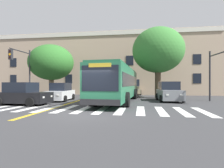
{
  "coord_description": "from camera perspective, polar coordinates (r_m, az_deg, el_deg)",
  "views": [
    {
      "loc": [
        2.74,
        -9.34,
        1.68
      ],
      "look_at": [
        0.59,
        6.08,
        1.65
      ],
      "focal_mm": 28.0,
      "sensor_mm": 36.0,
      "label": 1
    }
  ],
  "objects": [
    {
      "name": "traffic_light_far_corner",
      "position": [
        21.32,
        -27.23,
        5.63
      ],
      "size": [
        0.34,
        3.37,
        5.55
      ],
      "color": "#28282D",
      "rests_on": "ground"
    },
    {
      "name": "car_black_cross_street",
      "position": [
        15.67,
        -27.23,
        -3.1
      ],
      "size": [
        4.43,
        2.3,
        1.78
      ],
      "color": "black",
      "rests_on": "ground"
    },
    {
      "name": "traffic_light_near_corner",
      "position": [
        17.73,
        31.88,
        5.16
      ],
      "size": [
        0.5,
        4.32,
        4.82
      ],
      "color": "#28282D",
      "rests_on": "ground"
    },
    {
      "name": "car_grey_far_lane",
      "position": [
        17.79,
        18.11,
        -2.57
      ],
      "size": [
        2.22,
        4.33,
        1.88
      ],
      "color": "slate",
      "rests_on": "ground"
    },
    {
      "name": "crosswalk",
      "position": [
        11.62,
        -6.25,
        -8.17
      ],
      "size": [
        14.16,
        4.13,
        0.01
      ],
      "color": "white",
      "rests_on": "ground"
    },
    {
      "name": "lane_line_yellow_inner",
      "position": [
        25.85,
        -4.89,
        -3.61
      ],
      "size": [
        0.12,
        36.0,
        0.01
      ],
      "primitive_type": "cube",
      "color": "gold",
      "rests_on": "ground"
    },
    {
      "name": "car_tan_behind_bus",
      "position": [
        27.18,
        6.85,
        -1.14
      ],
      "size": [
        2.45,
        5.28,
        2.3
      ],
      "color": "tan",
      "rests_on": "ground"
    },
    {
      "name": "street_tree_curbside_small",
      "position": [
        23.7,
        -19.19,
        6.61
      ],
      "size": [
        7.97,
        8.0,
        6.64
      ],
      "color": "brown",
      "rests_on": "ground"
    },
    {
      "name": "street_tree_curbside_large",
      "position": [
        21.44,
        14.75,
        10.55
      ],
      "size": [
        8.09,
        8.04,
        8.24
      ],
      "color": "brown",
      "rests_on": "ground"
    },
    {
      "name": "car_white_near_lane",
      "position": [
        18.05,
        -16.31,
        -2.66
      ],
      "size": [
        2.1,
        4.14,
        1.76
      ],
      "color": "white",
      "rests_on": "ground"
    },
    {
      "name": "ground_plane",
      "position": [
        9.87,
        -8.38,
        -9.68
      ],
      "size": [
        120.0,
        120.0,
        0.0
      ],
      "primitive_type": "plane",
      "color": "#38383A"
    },
    {
      "name": "lane_line_yellow_outer",
      "position": [
        25.81,
        -4.54,
        -3.61
      ],
      "size": [
        0.12,
        36.0,
        0.01
      ],
      "primitive_type": "cube",
      "color": "gold",
      "rests_on": "ground"
    },
    {
      "name": "city_bus",
      "position": [
        16.53,
        2.06,
        0.23
      ],
      "size": [
        3.64,
        12.64,
        3.16
      ],
      "color": "#28704C",
      "rests_on": "ground"
    },
    {
      "name": "building_facade",
      "position": [
        30.06,
        -3.05,
        6.16
      ],
      "size": [
        35.46,
        6.92,
        9.68
      ],
      "color": "tan",
      "rests_on": "ground"
    }
  ]
}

